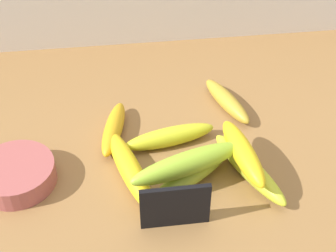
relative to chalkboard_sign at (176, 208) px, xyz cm
name	(u,v)px	position (x,y,z in cm)	size (l,w,h in cm)	color
counter_top	(162,153)	(-0.20, 17.77, -5.36)	(110.00, 76.00, 3.00)	olive
chalkboard_sign	(176,208)	(0.00, 0.00, 0.00)	(11.00, 1.80, 8.40)	black
fruit_bowl	(16,174)	(-26.03, 12.41, -1.96)	(13.43, 13.43, 3.80)	#A1504F
banana_0	(249,168)	(14.06, 8.77, -2.06)	(19.50, 3.59, 3.59)	gold
banana_1	(130,169)	(-6.58, 11.19, -1.98)	(20.98, 3.76, 3.76)	yellow
banana_2	(114,129)	(-8.91, 22.46, -2.16)	(15.34, 3.39, 3.39)	gold
banana_3	(170,137)	(1.44, 18.65, -2.03)	(17.53, 3.66, 3.66)	gold
banana_4	(192,174)	(4.04, 8.71, -2.09)	(16.63, 3.52, 3.52)	#98B235
banana_5	(227,101)	(14.45, 28.22, -2.18)	(15.81, 3.35, 3.35)	#B08F2A
banana_6	(243,152)	(12.69, 9.13, 1.59)	(16.62, 3.73, 3.73)	yellow
banana_7	(188,163)	(2.99, 7.69, 1.69)	(20.64, 4.05, 4.05)	#91BC2E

